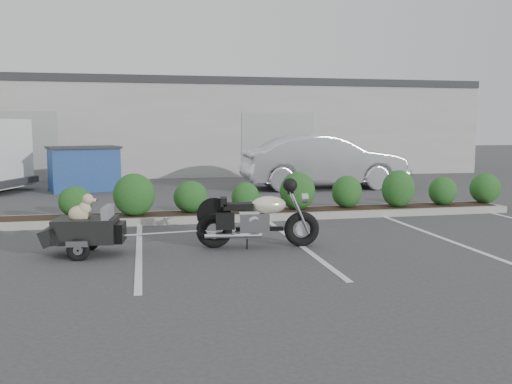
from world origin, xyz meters
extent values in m
plane|color=#38383A|center=(0.00, 0.00, 0.00)|extent=(90.00, 90.00, 0.00)
cube|color=#9E9E93|center=(1.00, 2.20, 0.07)|extent=(12.00, 1.00, 0.15)
cube|color=#9EA099|center=(0.00, 17.00, 2.00)|extent=(26.00, 10.00, 4.00)
torus|color=black|center=(-0.26, -0.60, 0.30)|extent=(0.61, 0.23, 0.60)
torus|color=black|center=(1.20, -0.79, 0.30)|extent=(0.61, 0.23, 0.60)
cylinder|color=silver|center=(-0.26, -0.60, 0.30)|extent=(0.26, 0.14, 0.25)
cylinder|color=silver|center=(1.20, -0.79, 0.30)|extent=(0.22, 0.12, 0.21)
cylinder|color=silver|center=(1.13, -0.87, 0.63)|extent=(0.39, 0.09, 0.80)
cylinder|color=silver|center=(1.15, -0.69, 0.63)|extent=(0.39, 0.09, 0.80)
cylinder|color=silver|center=(1.00, -0.76, 0.97)|extent=(0.11, 0.63, 0.03)
cylinder|color=silver|center=(1.25, -0.79, 0.82)|extent=(0.13, 0.17, 0.16)
sphere|color=black|center=(0.93, -1.03, 1.07)|extent=(0.26, 0.26, 0.23)
cube|color=silver|center=(0.40, -0.69, 0.43)|extent=(0.53, 0.36, 0.30)
cube|color=black|center=(0.49, -0.70, 0.31)|extent=(0.81, 0.19, 0.07)
ellipsoid|color=beige|center=(0.64, -0.72, 0.72)|extent=(0.63, 0.41, 0.30)
cube|color=black|center=(0.14, -0.65, 0.70)|extent=(0.52, 0.33, 0.11)
cube|color=black|center=(-0.10, -0.62, 0.78)|extent=(0.14, 0.28, 0.14)
cylinder|color=silver|center=(0.03, -0.80, 0.23)|extent=(0.94, 0.20, 0.08)
cylinder|color=silver|center=(0.07, -0.48, 0.23)|extent=(0.94, 0.20, 0.08)
cube|color=black|center=(-0.12, -0.88, 0.49)|extent=(0.32, 0.16, 0.27)
cube|color=black|center=(-2.30, -0.69, 0.40)|extent=(1.01, 0.76, 0.38)
cube|color=slate|center=(-1.97, -0.74, 0.64)|extent=(0.18, 0.56, 0.27)
cube|color=slate|center=(-2.26, -0.70, 0.50)|extent=(0.69, 0.63, 0.04)
cube|color=black|center=(-2.79, -0.63, 0.34)|extent=(0.42, 0.68, 0.33)
cube|color=black|center=(-1.81, -0.76, 0.36)|extent=(0.23, 0.47, 0.30)
torus|color=black|center=(-2.40, -1.06, 0.16)|extent=(0.36, 0.14, 0.35)
torus|color=black|center=(-2.30, -0.31, 0.16)|extent=(0.36, 0.14, 0.35)
cube|color=silver|center=(-2.40, -1.11, 0.27)|extent=(0.33, 0.11, 0.09)
cube|color=silver|center=(-2.30, -0.27, 0.27)|extent=(0.33, 0.11, 0.09)
cylinder|color=black|center=(-2.35, -0.69, 0.16)|extent=(0.14, 0.80, 0.04)
cylinder|color=silver|center=(-1.59, -0.78, 0.30)|extent=(0.54, 0.10, 0.03)
ellipsoid|color=tan|center=(-2.39, -0.69, 0.66)|extent=(0.36, 0.27, 0.27)
ellipsoid|color=tan|center=(-2.31, -0.70, 0.73)|extent=(0.21, 0.21, 0.25)
sphere|color=tan|center=(-2.26, -0.71, 0.89)|extent=(0.19, 0.19, 0.17)
ellipsoid|color=tan|center=(-2.18, -0.72, 0.87)|extent=(0.13, 0.09, 0.06)
sphere|color=black|center=(-2.13, -0.73, 0.87)|extent=(0.04, 0.04, 0.03)
ellipsoid|color=tan|center=(-2.30, -0.75, 0.91)|extent=(0.05, 0.04, 0.09)
ellipsoid|color=tan|center=(-2.29, -0.66, 0.91)|extent=(0.05, 0.04, 0.09)
cylinder|color=tan|center=(-2.29, -0.76, 0.56)|extent=(0.04, 0.04, 0.11)
cylinder|color=tan|center=(-2.28, -0.65, 0.56)|extent=(0.04, 0.04, 0.11)
imported|color=silver|center=(4.44, 7.52, 0.88)|extent=(5.38, 1.98, 1.76)
cube|color=navy|center=(-3.24, 8.43, 0.68)|extent=(2.32, 1.85, 1.35)
cube|color=#2D2D30|center=(-3.24, 8.43, 1.38)|extent=(2.46, 1.99, 0.07)
cylinder|color=black|center=(-6.02, 9.70, 0.43)|extent=(0.91, 0.54, 0.87)
camera|label=1|loc=(-1.40, -9.45, 2.01)|focal=38.00mm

